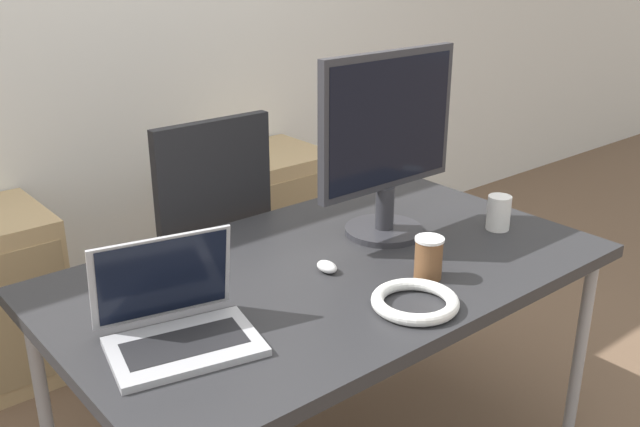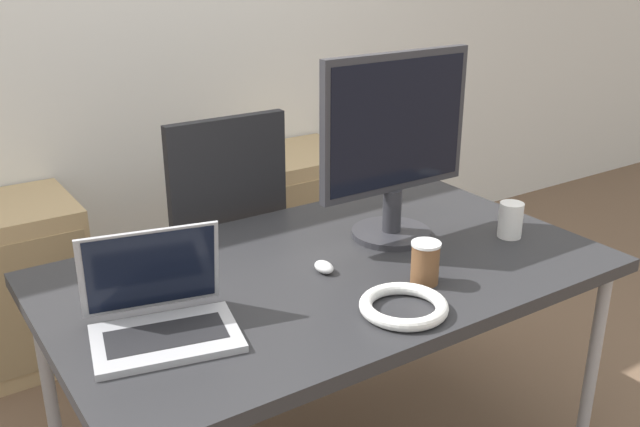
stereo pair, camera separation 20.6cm
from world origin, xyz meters
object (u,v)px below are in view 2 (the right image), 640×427
object	(u,v)px
cable_coil	(404,306)
monitor	(395,145)
coffee_cup_white	(511,220)
office_chair	(212,276)
coffee_cup_brown	(425,263)
cabinet_right	(299,217)
laptop_center	(161,314)
cabinet_left	(14,285)
mouse	(324,267)

from	to	relation	value
cable_coil	monitor	bearing A→B (deg)	54.84
coffee_cup_white	cable_coil	world-z (taller)	coffee_cup_white
office_chair	coffee_cup_brown	bearing A→B (deg)	-78.91
cabinet_right	laptop_center	distance (m)	1.87
laptop_center	office_chair	bearing A→B (deg)	58.78
monitor	coffee_cup_brown	world-z (taller)	monitor
cabinet_left	monitor	distance (m)	1.68
cabinet_left	cable_coil	distance (m)	1.77
laptop_center	mouse	size ratio (longest dim) A/B	5.44
office_chair	cabinet_right	bearing A→B (deg)	34.68
coffee_cup_brown	coffee_cup_white	bearing A→B (deg)	12.33
laptop_center	coffee_cup_brown	size ratio (longest dim) A/B	3.18
office_chair	cabinet_left	world-z (taller)	office_chair
cabinet_right	laptop_center	bearing A→B (deg)	-132.33
laptop_center	coffee_cup_white	bearing A→B (deg)	-2.44
cabinet_right	coffee_cup_white	world-z (taller)	coffee_cup_white
coffee_cup_white	cabinet_left	bearing A→B (deg)	132.84
cable_coil	cabinet_right	bearing A→B (deg)	67.29
laptop_center	monitor	distance (m)	0.89
mouse	coffee_cup_brown	world-z (taller)	coffee_cup_brown
office_chair	cabinet_right	xyz separation A→B (m)	(0.70, 0.49, -0.06)
laptop_center	coffee_cup_white	size ratio (longest dim) A/B	3.38
cabinet_right	monitor	distance (m)	1.42
monitor	coffee_cup_white	world-z (taller)	monitor
office_chair	coffee_cup_brown	world-z (taller)	office_chair
mouse	coffee_cup_white	size ratio (longest dim) A/B	0.62
monitor	cable_coil	xyz separation A→B (m)	(-0.29, -0.41, -0.29)
office_chair	laptop_center	world-z (taller)	office_chair
cabinet_left	cabinet_right	world-z (taller)	same
mouse	coffee_cup_white	bearing A→B (deg)	-9.91
laptop_center	mouse	world-z (taller)	laptop_center
cabinet_left	office_chair	bearing A→B (deg)	-37.00
cabinet_left	cable_coil	xyz separation A→B (m)	(0.69, -1.58, 0.42)
cabinet_left	coffee_cup_brown	size ratio (longest dim) A/B	5.56
cabinet_right	coffee_cup_white	distance (m)	1.46
coffee_cup_brown	cable_coil	distance (m)	0.19
cable_coil	laptop_center	bearing A→B (deg)	156.33
laptop_center	coffee_cup_white	xyz separation A→B (m)	(1.16, -0.05, 0.01)
office_chair	monitor	size ratio (longest dim) A/B	1.83
monitor	cabinet_right	bearing A→B (deg)	72.27
cabinet_right	monitor	size ratio (longest dim) A/B	1.15
coffee_cup_brown	cable_coil	size ratio (longest dim) A/B	0.53
mouse	coffee_cup_white	world-z (taller)	coffee_cup_white
office_chair	laptop_center	distance (m)	1.07
cabinet_left	cable_coil	world-z (taller)	cable_coil
monitor	mouse	world-z (taller)	monitor
coffee_cup_white	coffee_cup_brown	distance (m)	0.46
coffee_cup_white	cabinet_right	bearing A→B (deg)	87.47
mouse	coffee_cup_white	xyz separation A→B (m)	(0.64, -0.11, 0.04)
cabinet_right	coffee_cup_brown	world-z (taller)	coffee_cup_brown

